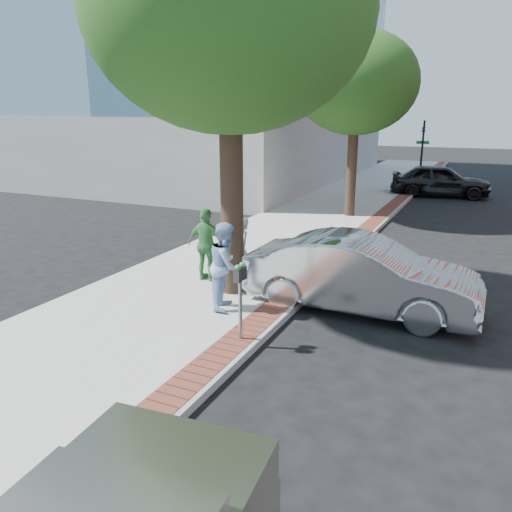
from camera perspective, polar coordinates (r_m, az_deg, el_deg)
The scene contains 14 objects.
ground at distance 10.14m, azimuth -4.65°, elevation -8.60°, with size 120.00×120.00×0.00m, color black.
sidewalk at distance 17.60m, azimuth 4.05°, elevation 2.41°, with size 5.00×60.00×0.15m, color #9E9991.
brick_strip at distance 16.93m, azimuth 11.01°, elevation 1.88°, with size 0.60×60.00×0.01m, color brown.
curb at distance 16.88m, azimuth 12.14°, elevation 1.49°, with size 0.10×60.00×0.15m, color gray.
office_base at distance 34.84m, azimuth -5.37°, elevation 12.36°, with size 18.20×22.20×4.00m, color gray.
signal_near at distance 30.25m, azimuth 18.46°, elevation 11.55°, with size 0.70×0.15×3.80m.
tree_near at distance 11.34m, azimuth -3.07°, elevation 25.97°, with size 6.00×6.00×8.51m.
tree_far at distance 20.64m, azimuth 11.37°, elevation 18.78°, with size 4.80×4.80×7.14m.
parking_meter at distance 9.06m, azimuth -1.82°, elevation -3.39°, with size 0.12×0.32×1.47m.
person_gray at distance 12.11m, azimuth -1.65°, elevation 0.51°, with size 0.60×0.39×1.65m, color #ACACB1.
person_officer at distance 10.63m, azimuth -3.41°, elevation -1.11°, with size 0.91×0.71×1.88m, color #8CADD9.
person_green at distance 12.43m, azimuth -5.64°, elevation 1.29°, with size 1.07×0.45×1.83m, color #429249.
sedan_silver at distance 11.10m, azimuth 11.94°, elevation -2.10°, with size 1.75×5.01×1.65m, color #A8ABAF.
bg_car at distance 27.81m, azimuth 20.31°, elevation 8.11°, with size 1.98×4.93×1.68m, color black.
Camera 1 is at (4.65, -7.96, 4.23)m, focal length 35.00 mm.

